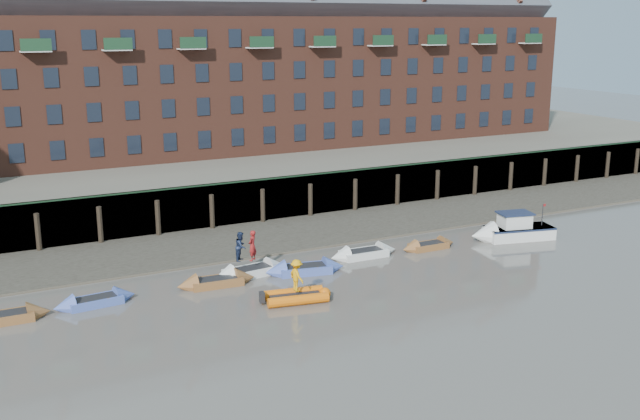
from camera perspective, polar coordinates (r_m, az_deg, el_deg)
ground at (r=37.52m, az=5.89°, el=-9.09°), size 220.00×220.00×0.00m
foreshore at (r=52.62m, az=-4.78°, el=-2.18°), size 110.00×8.00×0.50m
mud_band at (r=49.62m, az=-3.28°, el=-3.17°), size 110.00×1.60×0.10m
river_wall at (r=56.15m, az=-6.52°, el=0.51°), size 110.00×1.23×3.30m
bank_terrace at (r=68.80m, az=-10.54°, el=2.90°), size 110.00×28.00×3.20m
apartment_terrace at (r=68.50m, az=-11.22°, el=12.29°), size 80.60×15.56×20.98m
rowboat_0 at (r=41.39m, az=-23.02°, el=-7.58°), size 4.63×1.43×1.34m
rowboat_1 at (r=42.11m, az=-16.76°, el=-6.67°), size 4.48×1.65×1.27m
rowboat_2 at (r=43.61m, az=-7.89°, el=-5.44°), size 4.67×1.63×1.33m
rowboat_3 at (r=45.04m, az=-5.33°, el=-4.70°), size 5.00×1.99×1.41m
rowboat_4 at (r=45.28m, az=-1.16°, el=-4.53°), size 5.07×2.35×1.42m
rowboat_5 at (r=48.38m, az=3.35°, el=-3.33°), size 4.76×1.48×1.37m
rowboat_6 at (r=50.56m, az=8.27°, el=-2.72°), size 4.07×1.20×1.18m
rib_tender at (r=40.94m, az=-1.67°, el=-6.57°), size 3.76×2.28×0.63m
motor_launch at (r=53.58m, az=14.00°, el=-1.56°), size 6.23×3.24×2.45m
person_rower_a at (r=44.57m, az=-5.18°, el=-2.71°), size 0.79×0.78×1.84m
person_rower_b at (r=44.60m, az=-6.05°, el=-2.77°), size 1.06×1.09×1.77m
person_rib_crew at (r=40.50m, az=-1.79°, el=-5.00°), size 0.78×1.21×1.77m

